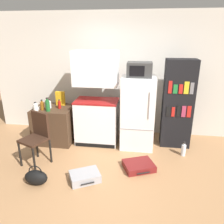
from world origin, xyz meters
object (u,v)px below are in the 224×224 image
side_table (55,124)px  bottle_milk_white (36,107)px  suitcase_small_flat (85,177)px  microwave (140,70)px  bottle_amber_beer (42,106)px  water_bottle_front (183,150)px  bottle_clear_short (50,104)px  bookshelf (178,104)px  kitchen_hutch (97,102)px  chair (37,134)px  bottle_green_tall (48,105)px  refrigerator (138,113)px  suitcase_large_flat (139,166)px  handbag (36,177)px  bowl (36,108)px  bottle_ketchup_red (59,105)px  cereal_box (60,98)px

side_table → bottle_milk_white: bearing=-132.5°
suitcase_small_flat → microwave: bearing=31.6°
bottle_milk_white → bottle_amber_beer: bearing=49.2°
microwave → water_bottle_front: 1.75m
bottle_clear_short → bottle_milk_white: bearing=-128.2°
bookshelf → water_bottle_front: size_ratio=6.22×
kitchen_hutch → bookshelf: kitchen_hutch is taller
bookshelf → chair: bookshelf is taller
kitchen_hutch → bottle_green_tall: kitchen_hutch is taller
refrigerator → microwave: 0.86m
suitcase_small_flat → suitcase_large_flat: bearing=-0.3°
bookshelf → chair: 2.73m
bookshelf → handbag: (-2.27, -1.66, -0.76)m
bookshelf → bottle_clear_short: bookshelf is taller
bowl → bottle_ketchup_red: bearing=12.9°
kitchen_hutch → chair: bearing=-132.5°
bottle_clear_short → chair: bearing=-82.8°
bottle_green_tall → bowl: size_ratio=1.82×
chair → water_bottle_front: chair is taller
refrigerator → bottle_milk_white: size_ratio=7.49×
suitcase_large_flat → bookshelf: bearing=32.4°
side_table → kitchen_hutch: 1.05m
bowl → handbag: size_ratio=0.43×
bookshelf → chair: (-2.50, -1.05, -0.33)m
water_bottle_front → bottle_clear_short: bearing=174.9°
suitcase_small_flat → bottle_ketchup_red: bearing=95.8°
bookshelf → chair: bearing=-157.3°
side_table → bottle_green_tall: bearing=-94.8°
bottle_green_tall → suitcase_small_flat: bottle_green_tall is taller
cereal_box → bottle_clear_short: bearing=-123.9°
bottle_ketchup_red → suitcase_small_flat: 1.69m
bottle_green_tall → bowl: (-0.29, 0.09, -0.10)m
suitcase_large_flat → water_bottle_front: 1.01m
bottle_ketchup_red → bottle_green_tall: (-0.17, -0.19, 0.04)m
bottle_amber_beer → suitcase_small_flat: (1.15, -1.11, -0.78)m
microwave → chair: size_ratio=0.50×
bottle_green_tall → water_bottle_front: bearing=-1.1°
microwave → bottle_amber_beer: bearing=-174.0°
bookshelf → bowl: (-2.86, -0.31, -0.11)m
bookshelf → bottle_amber_beer: bearing=-172.7°
refrigerator → suitcase_small_flat: 1.66m
refrigerator → bottle_amber_beer: size_ratio=6.74×
side_table → handbag: 1.53m
suitcase_small_flat → side_table: bearing=99.6°
refrigerator → bottle_green_tall: size_ratio=5.16×
bowl → water_bottle_front: bowl is taller
bookshelf → suitcase_small_flat: bookshelf is taller
kitchen_hutch → bookshelf: bearing=3.5°
bottle_clear_short → bottle_ketchup_red: bearing=1.1°
microwave → bookshelf: bearing=10.3°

